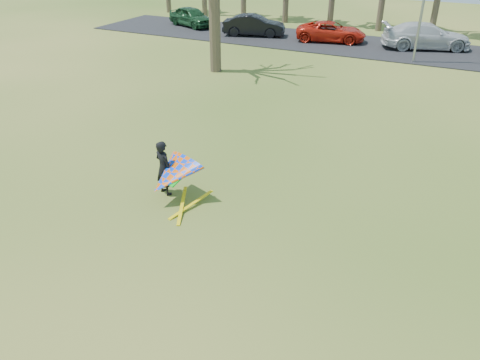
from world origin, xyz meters
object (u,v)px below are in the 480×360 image
at_px(car_0, 192,17).
at_px(kite_flyer, 170,175).
at_px(car_1, 254,25).
at_px(car_2, 331,32).
at_px(car_3, 426,36).

height_order(car_0, kite_flyer, kite_flyer).
xyz_separation_m(car_0, car_1, (6.18, -1.11, -0.01)).
xyz_separation_m(car_2, car_3, (6.37, 0.67, 0.16)).
distance_m(car_0, car_2, 11.94).
bearing_deg(car_0, car_2, -70.12).
bearing_deg(kite_flyer, car_1, 108.77).
bearing_deg(car_1, car_3, -100.35).
bearing_deg(car_1, kite_flyer, -177.98).
distance_m(car_2, car_3, 6.41).
bearing_deg(car_2, car_3, -95.17).
bearing_deg(car_2, car_1, 85.75).
xyz_separation_m(car_1, car_2, (5.76, 0.70, -0.08)).
bearing_deg(car_3, car_0, 70.15).
bearing_deg(car_0, car_1, -78.32).
bearing_deg(kite_flyer, car_2, 94.86).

